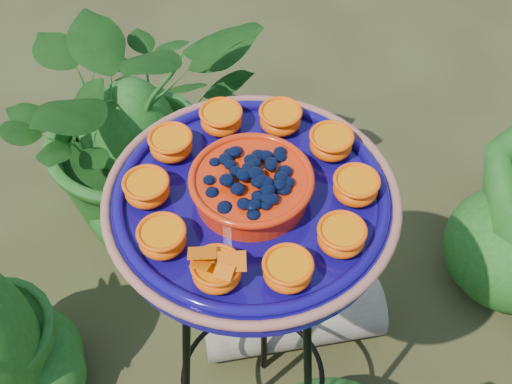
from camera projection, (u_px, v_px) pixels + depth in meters
ground_plane at (246, 374)px, 2.08m from camera, size 20.00×20.00×0.00m
tripod_stand at (252, 323)px, 1.53m from camera, size 0.40×0.40×0.96m
feeder_dish at (251, 198)px, 1.20m from camera, size 0.56×0.56×0.11m
driftwood_log at (293, 319)px, 2.10m from camera, size 0.54×0.41×0.18m
shrub_back_left at (132, 115)px, 2.17m from camera, size 1.01×1.01×0.85m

